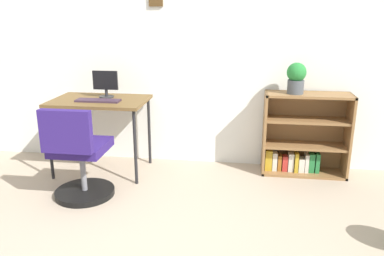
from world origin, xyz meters
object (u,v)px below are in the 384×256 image
(desk, at_px, (100,106))
(potted_plant_on_shelf, at_px, (296,77))
(office_chair, at_px, (79,160))
(bookshelf_low, at_px, (303,137))
(keyboard, at_px, (98,100))
(monitor, at_px, (106,84))

(desk, distance_m, potted_plant_on_shelf, 1.92)
(office_chair, height_order, bookshelf_low, office_chair)
(office_chair, bearing_deg, bookshelf_low, 23.99)
(keyboard, relative_size, bookshelf_low, 0.51)
(monitor, bearing_deg, bookshelf_low, 4.48)
(monitor, relative_size, keyboard, 0.63)
(monitor, height_order, potted_plant_on_shelf, potted_plant_on_shelf)
(office_chair, bearing_deg, monitor, 89.44)
(office_chair, bearing_deg, potted_plant_on_shelf, 23.88)
(monitor, height_order, office_chair, monitor)
(keyboard, bearing_deg, desk, 104.16)
(desk, height_order, monitor, monitor)
(desk, xyz_separation_m, monitor, (0.04, 0.10, 0.20))
(keyboard, xyz_separation_m, office_chair, (0.01, -0.54, -0.40))
(keyboard, distance_m, bookshelf_low, 2.05)
(office_chair, bearing_deg, desk, 92.83)
(monitor, distance_m, office_chair, 0.90)
(desk, height_order, bookshelf_low, bookshelf_low)
(office_chair, xyz_separation_m, bookshelf_low, (1.97, 0.88, 0.01))
(desk, distance_m, keyboard, 0.12)
(potted_plant_on_shelf, bearing_deg, monitor, -176.98)
(bookshelf_low, bearing_deg, monitor, -175.52)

